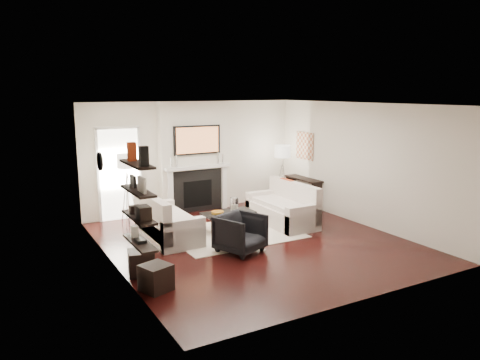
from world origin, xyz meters
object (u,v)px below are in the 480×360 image
lamp_left_shade (126,161)px  lamp_right_shade (283,151)px  armchair (240,231)px  loveseat_right_base (282,215)px  ottoman_near (141,262)px  coffee_table (228,213)px  loveseat_left_base (168,228)px

lamp_left_shade → lamp_right_shade: 3.91m
armchair → loveseat_right_base: bearing=11.5°
armchair → ottoman_near: size_ratio=1.95×
lamp_left_shade → lamp_right_shade: bearing=-4.1°
coffee_table → armchair: armchair is taller
lamp_left_shade → lamp_right_shade: same height
lamp_right_shade → loveseat_left_base: bearing=-163.5°
lamp_right_shade → coffee_table: bearing=-151.7°
loveseat_right_base → lamp_right_shade: size_ratio=4.50×
armchair → lamp_right_shade: size_ratio=1.95×
ottoman_near → loveseat_left_base: bearing=55.9°
ottoman_near → coffee_table: bearing=30.9°
loveseat_left_base → ottoman_near: size_ratio=4.50×
loveseat_right_base → armchair: (-1.72, -1.17, 0.18)m
loveseat_left_base → coffee_table: same height
loveseat_right_base → ottoman_near: 3.89m
coffee_table → ottoman_near: (-2.35, -1.41, -0.20)m
loveseat_right_base → ottoman_near: bearing=-160.2°
armchair → lamp_left_shade: 3.19m
ottoman_near → lamp_left_shade: bearing=77.8°
lamp_right_shade → ottoman_near: size_ratio=1.00×
loveseat_left_base → ottoman_near: 1.88m
loveseat_right_base → ottoman_near: (-3.66, -1.32, -0.01)m
armchair → lamp_left_shade: (-1.32, 2.71, 1.06)m
coffee_table → lamp_left_shade: (-1.73, 1.45, 1.05)m
armchair → ottoman_near: armchair is taller
loveseat_left_base → lamp_right_shade: lamp_right_shade is taller
coffee_table → lamp_left_shade: bearing=139.9°
armchair → lamp_right_shade: bearing=20.6°
loveseat_left_base → lamp_left_shade: size_ratio=4.50×
loveseat_right_base → coffee_table: 1.33m
lamp_left_shade → ottoman_near: 3.18m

